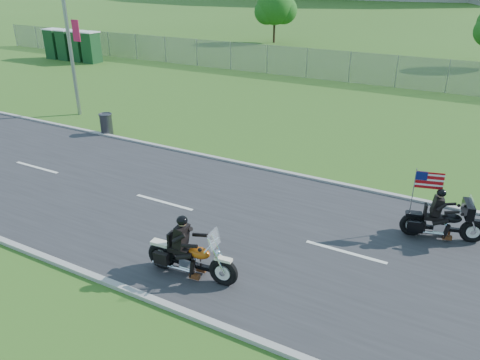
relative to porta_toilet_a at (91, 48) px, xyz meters
The scene contains 13 objects.
ground 27.83m from the porta_toilet_a, 37.69° to the right, with size 420.00×420.00×0.00m, color #2B4F18.
road 27.83m from the porta_toilet_a, 37.69° to the right, with size 120.00×8.00×0.04m, color #28282B.
curb_north 25.55m from the porta_toilet_a, 30.48° to the right, with size 120.00×0.18×0.12m, color #9E9B93.
curb_south 30.47m from the porta_toilet_a, 43.74° to the right, with size 120.00×0.18×0.12m, color #9E9B93.
fence 17.26m from the porta_toilet_a, 10.01° to the left, with size 60.00×0.03×2.00m, color gray.
porta_toilet_a is the anchor object (origin of this frame).
porta_toilet_b 1.40m from the porta_toilet_a, behind, with size 1.10×1.10×2.30m, color #133E1B.
porta_toilet_c 2.80m from the porta_toilet_a, behind, with size 1.10×1.10×2.30m, color #133E1B.
porta_toilet_d 4.20m from the porta_toilet_a, behind, with size 1.10×1.10×2.30m, color #133E1B.
tree_fence_mid 18.97m from the porta_toilet_a, 64.72° to the left, with size 3.96×3.69×5.30m.
motorcycle_lead 30.34m from the porta_toilet_a, 40.80° to the right, with size 2.47×0.73×1.66m.
motorcycle_follow 31.85m from the porta_toilet_a, 28.11° to the right, with size 2.23×1.01×1.89m.
trash_can 18.55m from the porta_toilet_a, 43.23° to the right, with size 0.54×0.54×0.94m, color #393A3E.
Camera 1 is at (6.61, -10.57, 6.93)m, focal length 35.00 mm.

